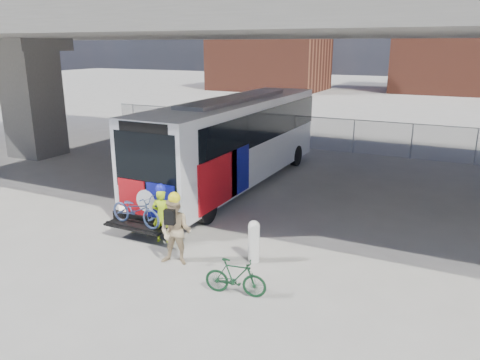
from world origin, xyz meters
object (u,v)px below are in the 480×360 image
Objects in this scene: bus at (236,135)px; bollard at (254,240)px; cyclist_hivis at (162,214)px; cyclist_tan at (176,231)px; bike_parked at (235,277)px.

bollard is at bearing -59.23° from bus.
cyclist_tan is (1.20, -1.05, 0.08)m from cyclist_hivis.
cyclist_hivis is (-3.00, -0.00, 0.24)m from bollard.
cyclist_tan is (1.95, -7.36, -1.15)m from bus.
cyclist_tan reaches higher than bike_parked.
bollard is 0.79× the size of bike_parked.
bike_parked is (2.17, -0.75, -0.51)m from cyclist_tan.
bike_parked is (4.12, -8.12, -1.66)m from bus.
cyclist_tan is 2.35m from bike_parked.
cyclist_tan is at bearing -75.14° from bus.
bollard is 3.01m from cyclist_hivis.
bike_parked is (3.37, -1.80, -0.42)m from cyclist_hivis.
cyclist_tan is at bearing 61.07° from bike_parked.
bus is at bearing 92.75° from cyclist_tan.
bus is 7.50m from bollard.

